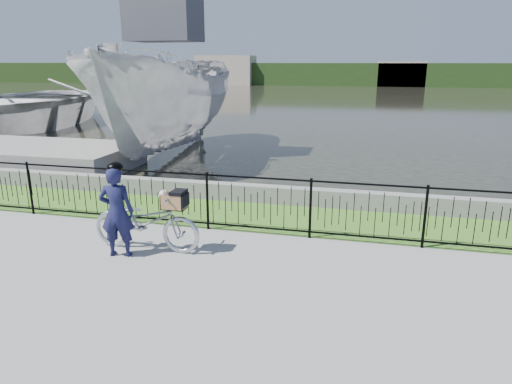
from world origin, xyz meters
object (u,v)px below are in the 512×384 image
(boat_far, at_px, (27,103))
(boat_near, at_px, (168,100))
(cyclist, at_px, (117,210))
(bicycle_rig, at_px, (147,221))

(boat_far, bearing_deg, boat_near, -27.66)
(boat_near, xyz_separation_m, boat_far, (-9.99, 5.24, -0.74))
(cyclist, bearing_deg, boat_near, 108.01)
(bicycle_rig, relative_size, cyclist, 1.21)
(bicycle_rig, bearing_deg, cyclist, -135.21)
(bicycle_rig, height_order, boat_far, boat_far)
(cyclist, relative_size, boat_near, 0.17)
(boat_near, height_order, boat_far, boat_near)
(bicycle_rig, height_order, cyclist, cyclist)
(boat_near, relative_size, boat_far, 0.74)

